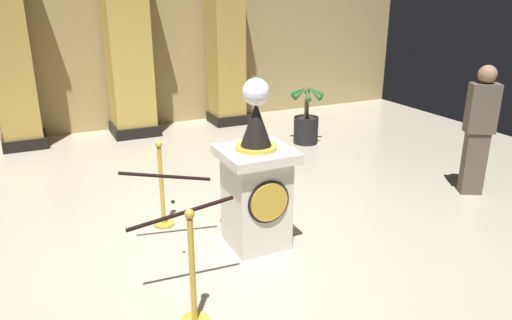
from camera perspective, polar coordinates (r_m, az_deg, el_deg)
ground_plane at (r=5.30m, az=-2.94°, el=-10.19°), size 12.91×12.91×0.00m
back_wall at (r=9.95m, az=-15.76°, el=14.69°), size 12.91×0.16×3.87m
pedestal_clock at (r=5.06m, az=0.02°, el=-2.81°), size 0.73×0.73×1.82m
stanchion_near at (r=5.70m, az=-11.04°, el=-4.28°), size 0.24×0.24×1.04m
stanchion_far at (r=4.05m, az=-7.47°, el=-14.50°), size 0.24×0.24×1.04m
velvet_rope at (r=4.67m, az=-9.87°, el=-3.92°), size 1.06×1.09×0.22m
column_left at (r=9.23m, az=-27.27°, el=12.46°), size 0.75×0.75×3.72m
column_right at (r=9.93m, az=-3.60°, el=14.81°), size 0.73×0.73×3.72m
column_centre_rear at (r=9.38m, az=-15.05°, el=13.96°), size 0.89×0.89×3.72m
potted_palm_right at (r=8.75m, az=5.96°, el=4.32°), size 0.65×0.59×1.09m
bystander_guest at (r=6.97m, az=24.93°, el=3.55°), size 0.42×0.37×1.74m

